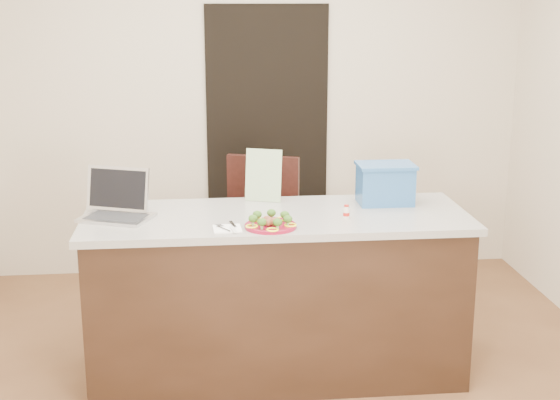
{
  "coord_description": "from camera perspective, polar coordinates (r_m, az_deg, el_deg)",
  "views": [
    {
      "loc": [
        -0.39,
        -3.74,
        2.05
      ],
      "look_at": [
        0.01,
        0.2,
        1.01
      ],
      "focal_mm": 50.0,
      "sensor_mm": 36.0,
      "label": 1
    }
  ],
  "objects": [
    {
      "name": "blue_box",
      "position": [
        4.4,
        7.7,
        1.21
      ],
      "size": [
        0.32,
        0.23,
        0.23
      ],
      "rotation": [
        0.0,
        0.0,
        -0.01
      ],
      "color": "#295A96",
      "rests_on": "island"
    },
    {
      "name": "plate",
      "position": [
        3.93,
        -0.7,
        -1.88
      ],
      "size": [
        0.26,
        0.26,
        0.02
      ],
      "rotation": [
        0.0,
        0.0,
        -0.43
      ],
      "color": "maroon",
      "rests_on": "island"
    },
    {
      "name": "meatballs",
      "position": [
        3.92,
        -0.73,
        -1.56
      ],
      "size": [
        0.11,
        0.1,
        0.04
      ],
      "color": "brown",
      "rests_on": "plate"
    },
    {
      "name": "fork",
      "position": [
        3.92,
        -4.18,
        -1.99
      ],
      "size": [
        0.07,
        0.14,
        0.0
      ],
      "rotation": [
        0.0,
        0.0,
        0.57
      ],
      "color": "#B3B4B8",
      "rests_on": "napkin"
    },
    {
      "name": "chair",
      "position": [
        4.98,
        -1.13,
        -2.21
      ],
      "size": [
        0.6,
        0.61,
        1.06
      ],
      "rotation": [
        0.0,
        0.0,
        -0.33
      ],
      "color": "black",
      "rests_on": "ground"
    },
    {
      "name": "doorway",
      "position": [
        5.84,
        -0.94,
        4.32
      ],
      "size": [
        0.9,
        0.02,
        2.0
      ],
      "primitive_type": "cube",
      "color": "black",
      "rests_on": "ground"
    },
    {
      "name": "yogurt_bottle",
      "position": [
        4.1,
        4.88,
        -0.94
      ],
      "size": [
        0.03,
        0.03,
        0.07
      ],
      "rotation": [
        0.0,
        0.0,
        0.19
      ],
      "color": "beige",
      "rests_on": "island"
    },
    {
      "name": "napkin",
      "position": [
        3.92,
        -3.89,
        -2.09
      ],
      "size": [
        0.15,
        0.15,
        0.01
      ],
      "primitive_type": "cube",
      "rotation": [
        0.0,
        0.0,
        0.05
      ],
      "color": "white",
      "rests_on": "island"
    },
    {
      "name": "knife",
      "position": [
        3.9,
        -3.44,
        -2.06
      ],
      "size": [
        0.04,
        0.21,
        0.01
      ],
      "rotation": [
        0.0,
        0.0,
        0.17
      ],
      "color": "silver",
      "rests_on": "napkin"
    },
    {
      "name": "laptop",
      "position": [
        4.21,
        -11.83,
        -0.26
      ],
      "size": [
        0.42,
        0.4,
        0.25
      ],
      "rotation": [
        0.0,
        0.0,
        -0.38
      ],
      "color": "#B4B4B9",
      "rests_on": "island"
    },
    {
      "name": "broccoli",
      "position": [
        3.92,
        -0.7,
        -1.3
      ],
      "size": [
        0.22,
        0.22,
        0.04
      ],
      "color": "#244913",
      "rests_on": "plate"
    },
    {
      "name": "ground",
      "position": [
        4.29,
        0.09,
        -13.9
      ],
      "size": [
        4.0,
        4.0,
        0.0
      ],
      "primitive_type": "plane",
      "color": "brown",
      "rests_on": "ground"
    },
    {
      "name": "leaflet",
      "position": [
        4.41,
        -1.22,
        1.81
      ],
      "size": [
        0.21,
        0.11,
        0.3
      ],
      "primitive_type": "cube",
      "rotation": [
        -0.14,
        0.0,
        -0.35
      ],
      "color": "silver",
      "rests_on": "island"
    },
    {
      "name": "island",
      "position": [
        4.32,
        -0.25,
        -6.92
      ],
      "size": [
        2.06,
        0.76,
        0.92
      ],
      "color": "black",
      "rests_on": "ground"
    },
    {
      "name": "room_shell",
      "position": [
        3.79,
        0.1,
        8.15
      ],
      "size": [
        4.0,
        4.0,
        4.0
      ],
      "color": "white",
      "rests_on": "ground"
    },
    {
      "name": "pepper_rings",
      "position": [
        3.93,
        -0.7,
        -1.75
      ],
      "size": [
        0.26,
        0.25,
        0.01
      ],
      "color": "#FFFE1A",
      "rests_on": "plate"
    }
  ]
}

